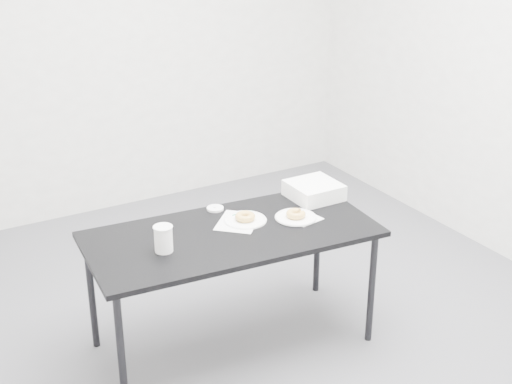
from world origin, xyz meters
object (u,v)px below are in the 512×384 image
bakery_box (314,190)px  donut_near (296,214)px  donut_far (245,217)px  table (232,241)px  coffee_cup (163,239)px  plate_far (245,220)px  pen (242,213)px  plate_near (296,217)px  scorecard (238,222)px

bakery_box → donut_near: bearing=-142.8°
donut_far → bakery_box: size_ratio=0.40×
table → coffee_cup: size_ratio=11.46×
table → bakery_box: bakery_box is taller
plate_far → pen: bearing=72.2°
plate_near → bakery_box: bearing=37.4°
pen → donut_near: size_ratio=1.13×
pen → bakery_box: bearing=-0.2°
plate_near → plate_far: plate_near is taller
plate_near → plate_far: size_ratio=0.98×
table → plate_far: bearing=37.7°
coffee_cup → table: bearing=3.5°
pen → plate_far: 0.09m
plate_near → donut_near: bearing=0.0°
plate_near → pen: bearing=139.9°
scorecard → plate_near: (0.30, -0.12, 0.01)m
plate_far → donut_near: bearing=-23.7°
scorecard → donut_near: size_ratio=2.44×
scorecard → pen: pen is taller
donut_far → coffee_cup: (-0.52, -0.11, 0.04)m
scorecard → donut_near: 0.32m
table → bakery_box: size_ratio=5.72×
plate_far → bakery_box: size_ratio=0.85×
pen → plate_near: size_ratio=0.53×
plate_near → donut_near: size_ratio=2.13×
scorecard → bakery_box: bakery_box is taller
pen → bakery_box: size_ratio=0.44×
scorecard → pen: size_ratio=2.15×
table → scorecard: 0.14m
pen → plate_near: pen is taller
donut_far → bakery_box: bearing=8.6°
coffee_cup → bakery_box: (1.03, 0.18, -0.02)m
table → donut_near: (0.38, -0.03, 0.08)m
plate_far → bakery_box: (0.50, 0.08, 0.04)m
plate_near → donut_near: donut_near is taller
scorecard → plate_near: bearing=21.6°
donut_near → table: bearing=175.7°
table → donut_far: (0.13, 0.08, 0.08)m
coffee_cup → bakery_box: size_ratio=0.50×
pen → coffee_cup: size_ratio=0.89×
table → plate_near: 0.39m
table → scorecard: size_ratio=6.01×
table → plate_near: bearing=0.3°
pen → plate_near: bearing=-39.6°
pen → donut_far: bearing=-107.4°
plate_near → table: bearing=175.7°
scorecard → plate_near: 0.32m
plate_far → coffee_cup: (-0.52, -0.11, 0.07)m
donut_far → pen: bearing=72.2°
scorecard → donut_near: donut_near is taller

